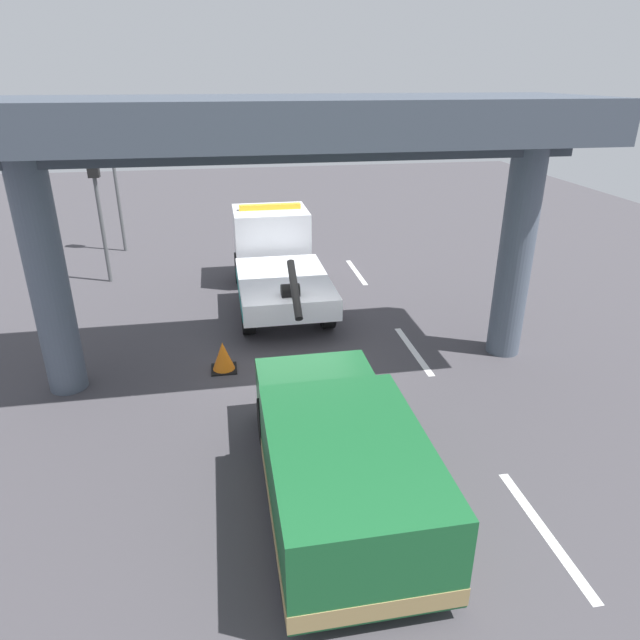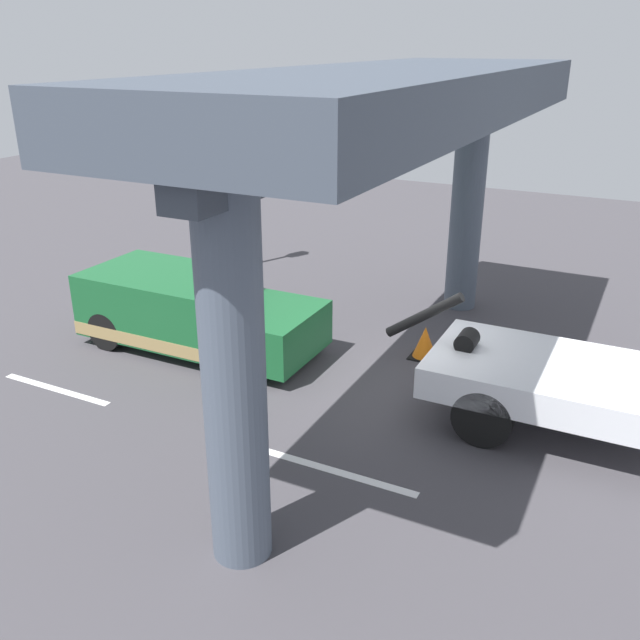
{
  "view_description": "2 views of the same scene",
  "coord_description": "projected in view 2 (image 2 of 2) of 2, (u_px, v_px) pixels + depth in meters",
  "views": [
    {
      "loc": [
        -11.66,
        1.49,
        6.19
      ],
      "look_at": [
        -0.42,
        -0.48,
        1.17
      ],
      "focal_mm": 31.51,
      "sensor_mm": 36.0,
      "label": 1
    },
    {
      "loc": [
        3.77,
        -10.94,
        6.21
      ],
      "look_at": [
        -1.46,
        -0.62,
        1.46
      ],
      "focal_mm": 38.41,
      "sensor_mm": 36.0,
      "label": 2
    }
  ],
  "objects": [
    {
      "name": "overpass_structure",
      "position": [
        396.0,
        121.0,
        11.23
      ],
      "size": [
        3.6,
        12.0,
        5.8
      ],
      "color": "#4C5666",
      "rests_on": "ground"
    },
    {
      "name": "traffic_cone_orange",
      "position": [
        425.0,
        343.0,
        14.31
      ],
      "size": [
        0.58,
        0.58,
        0.69
      ],
      "color": "orange",
      "rests_on": "ground"
    },
    {
      "name": "lane_stripe_west",
      "position": [
        56.0,
        389.0,
        13.11
      ],
      "size": [
        2.6,
        0.16,
        0.01
      ],
      "primitive_type": "cube",
      "color": "silver",
      "rests_on": "ground"
    },
    {
      "name": "traffic_light_near",
      "position": [
        239.0,
        166.0,
        19.08
      ],
      "size": [
        0.39,
        0.32,
        4.01
      ],
      "color": "#515456",
      "rests_on": "ground"
    },
    {
      "name": "ground_plane",
      "position": [
        403.0,
        396.0,
        12.98
      ],
      "size": [
        60.0,
        40.0,
        0.1
      ],
      "primitive_type": "cube",
      "color": "#423F44"
    },
    {
      "name": "towed_van_green",
      "position": [
        191.0,
        312.0,
        14.71
      ],
      "size": [
        5.21,
        2.24,
        1.58
      ],
      "color": "#195B2D",
      "rests_on": "ground"
    },
    {
      "name": "lane_stripe_mid",
      "position": [
        338.0,
        472.0,
        10.59
      ],
      "size": [
        2.6,
        0.16,
        0.01
      ],
      "primitive_type": "cube",
      "color": "silver",
      "rests_on": "ground"
    }
  ]
}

